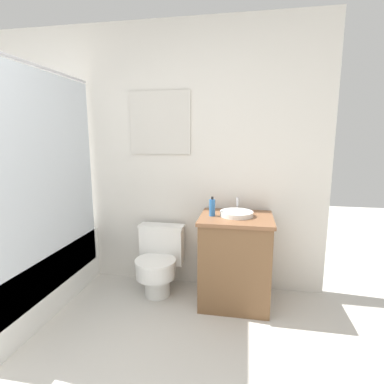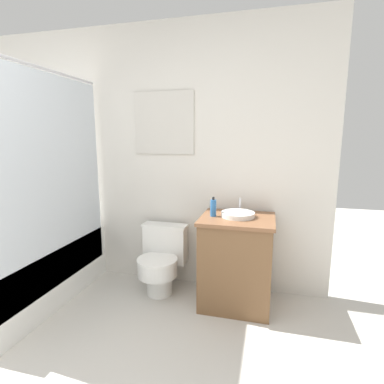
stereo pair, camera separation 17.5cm
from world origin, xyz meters
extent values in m
cube|color=silver|center=(0.00, 2.11, 1.25)|extent=(3.46, 0.05, 2.50)
cube|color=beige|center=(0.17, 2.08, 1.59)|extent=(0.59, 0.02, 0.58)
cube|color=beige|center=(0.17, 2.07, 1.59)|extent=(0.56, 0.01, 0.55)
cube|color=white|center=(-0.88, 1.39, 0.26)|extent=(0.69, 1.40, 0.52)
cube|color=silver|center=(-0.54, 1.39, 1.08)|extent=(0.01, 1.29, 1.73)
cylinder|color=#B7B7BC|center=(-0.54, 1.39, 1.97)|extent=(0.02, 1.29, 0.02)
cylinder|color=white|center=(0.20, 1.79, 0.10)|extent=(0.23, 0.23, 0.21)
cylinder|color=white|center=(0.20, 1.74, 0.28)|extent=(0.36, 0.36, 0.14)
cylinder|color=white|center=(0.20, 1.74, 0.36)|extent=(0.37, 0.37, 0.02)
cube|color=white|center=(0.20, 1.96, 0.43)|extent=(0.41, 0.15, 0.36)
cube|color=white|center=(0.20, 1.96, 0.62)|extent=(0.43, 0.16, 0.02)
cube|color=brown|center=(0.91, 1.80, 0.38)|extent=(0.59, 0.51, 0.76)
cube|color=brown|center=(0.91, 1.80, 0.77)|extent=(0.62, 0.54, 0.03)
cylinder|color=white|center=(0.91, 1.82, 0.81)|extent=(0.29, 0.29, 0.04)
cylinder|color=silver|center=(0.91, 1.99, 0.85)|extent=(0.02, 0.02, 0.13)
cylinder|color=#2D6BB2|center=(0.71, 1.79, 0.86)|extent=(0.05, 0.05, 0.14)
cylinder|color=black|center=(0.71, 1.79, 0.94)|extent=(0.02, 0.02, 0.02)
camera|label=1|loc=(0.99, -0.70, 1.45)|focal=28.00mm
camera|label=2|loc=(1.16, -0.66, 1.45)|focal=28.00mm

